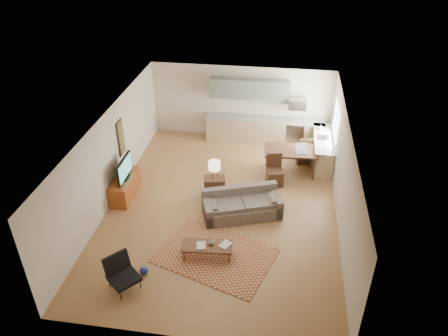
% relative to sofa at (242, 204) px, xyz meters
% --- Properties ---
extents(room, '(9.00, 9.00, 9.00)m').
position_rel_sofa_xyz_m(room, '(-0.60, 0.32, 0.96)').
color(room, olive).
rests_on(room, ground).
extents(kitchen_counter_back, '(4.26, 0.64, 0.92)m').
position_rel_sofa_xyz_m(kitchen_counter_back, '(0.30, 4.50, 0.07)').
color(kitchen_counter_back, tan).
rests_on(kitchen_counter_back, ground).
extents(kitchen_counter_right, '(0.64, 2.26, 0.92)m').
position_rel_sofa_xyz_m(kitchen_counter_right, '(2.33, 3.32, 0.07)').
color(kitchen_counter_right, tan).
rests_on(kitchen_counter_right, ground).
extents(kitchen_range, '(0.62, 0.62, 0.90)m').
position_rel_sofa_xyz_m(kitchen_range, '(1.40, 4.50, 0.06)').
color(kitchen_range, '#A5A8AD').
rests_on(kitchen_range, ground).
extents(kitchen_microwave, '(0.62, 0.40, 0.35)m').
position_rel_sofa_xyz_m(kitchen_microwave, '(1.40, 4.52, 1.16)').
color(kitchen_microwave, '#A5A8AD').
rests_on(kitchen_microwave, room).
extents(upper_cabinets, '(2.80, 0.34, 0.70)m').
position_rel_sofa_xyz_m(upper_cabinets, '(-0.30, 4.65, 1.56)').
color(upper_cabinets, slate).
rests_on(upper_cabinets, room).
extents(window_right, '(0.02, 1.40, 1.05)m').
position_rel_sofa_xyz_m(window_right, '(2.63, 3.32, 1.16)').
color(window_right, white).
rests_on(window_right, room).
extents(wall_art_left, '(0.06, 0.42, 1.10)m').
position_rel_sofa_xyz_m(wall_art_left, '(-3.81, 1.22, 1.16)').
color(wall_art_left, olive).
rests_on(wall_art_left, room).
extents(triptych, '(1.70, 0.04, 0.50)m').
position_rel_sofa_xyz_m(triptych, '(-0.70, 4.79, 1.36)').
color(triptych, beige).
rests_on(triptych, room).
extents(rug, '(3.27, 2.73, 0.02)m').
position_rel_sofa_xyz_m(rug, '(-0.48, -1.71, -0.38)').
color(rug, maroon).
rests_on(rug, floor).
extents(sofa, '(2.45, 1.68, 0.78)m').
position_rel_sofa_xyz_m(sofa, '(0.00, 0.00, 0.00)').
color(sofa, '#5E554A').
rests_on(sofa, floor).
extents(coffee_table, '(1.32, 0.61, 0.39)m').
position_rel_sofa_xyz_m(coffee_table, '(-0.66, -1.78, -0.20)').
color(coffee_table, '#492A17').
rests_on(coffee_table, floor).
extents(book_a, '(0.35, 0.39, 0.03)m').
position_rel_sofa_xyz_m(book_a, '(-0.91, -1.86, 0.00)').
color(book_a, '#9C1C07').
rests_on(book_a, coffee_table).
extents(book_b, '(0.49, 0.50, 0.02)m').
position_rel_sofa_xyz_m(book_b, '(-0.32, -1.65, 0.00)').
color(book_b, navy).
rests_on(book_b, coffee_table).
extents(vase, '(0.19, 0.19, 0.17)m').
position_rel_sofa_xyz_m(vase, '(-0.57, -1.72, 0.07)').
color(vase, black).
rests_on(vase, coffee_table).
extents(armchair, '(1.01, 1.01, 0.82)m').
position_rel_sofa_xyz_m(armchair, '(-2.35, -3.08, 0.02)').
color(armchair, black).
rests_on(armchair, floor).
extents(tv_credenza, '(0.54, 1.40, 0.65)m').
position_rel_sofa_xyz_m(tv_credenza, '(-3.56, 0.44, -0.07)').
color(tv_credenza, brown).
rests_on(tv_credenza, floor).
extents(tv, '(0.11, 1.08, 0.65)m').
position_rel_sofa_xyz_m(tv, '(-3.51, 0.44, 0.58)').
color(tv, black).
rests_on(tv, tv_credenza).
extents(console_table, '(0.67, 0.51, 0.71)m').
position_rel_sofa_xyz_m(console_table, '(-0.90, 0.72, -0.04)').
color(console_table, '#372215').
rests_on(console_table, floor).
extents(table_lamp, '(0.44, 0.44, 0.57)m').
position_rel_sofa_xyz_m(table_lamp, '(-0.90, 0.72, 0.61)').
color(table_lamp, beige).
rests_on(table_lamp, console_table).
extents(dining_table, '(1.74, 1.09, 0.85)m').
position_rel_sofa_xyz_m(dining_table, '(1.27, 2.49, 0.03)').
color(dining_table, '#372215').
rests_on(dining_table, floor).
extents(dining_chair_near, '(0.58, 0.60, 1.00)m').
position_rel_sofa_xyz_m(dining_chair_near, '(0.82, 1.73, 0.11)').
color(dining_chair_near, '#372215').
rests_on(dining_chair_near, floor).
extents(dining_chair_far, '(0.58, 0.59, 0.99)m').
position_rel_sofa_xyz_m(dining_chair_far, '(1.71, 3.26, 0.10)').
color(dining_chair_far, '#372215').
rests_on(dining_chair_far, floor).
extents(laptop, '(0.40, 0.32, 0.27)m').
position_rel_sofa_xyz_m(laptop, '(1.60, 2.38, 0.59)').
color(laptop, '#A5A8AD').
rests_on(laptop, dining_table).
extents(soap_bottle, '(0.12, 0.12, 0.19)m').
position_rel_sofa_xyz_m(soap_bottle, '(2.23, 3.89, 0.62)').
color(soap_bottle, beige).
rests_on(soap_bottle, kitchen_counter_right).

